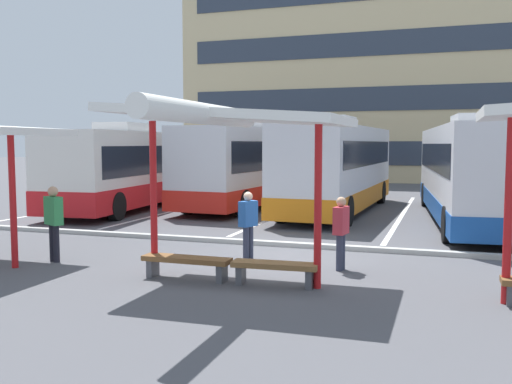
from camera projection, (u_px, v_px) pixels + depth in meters
ground_plane at (275, 259)px, 13.11m from camera, size 160.00×160.00×0.00m
terminal_building at (400, 60)px, 44.61m from camera, size 30.60×15.10×21.19m
coach_bus_0 at (140, 169)px, 24.06m from camera, size 3.59×12.18×3.50m
coach_bus_1 at (253, 166)px, 24.28m from camera, size 3.32×10.69×3.67m
coach_bus_2 at (339, 168)px, 22.11m from camera, size 2.86×10.92×3.67m
coach_bus_3 at (470, 173)px, 19.29m from camera, size 3.74×12.65×3.58m
lane_stripe_0 at (106, 203)px, 25.59m from camera, size 0.16×14.00×0.01m
lane_stripe_1 at (193, 206)px, 24.20m from camera, size 0.16×14.00×0.01m
lane_stripe_2 at (292, 210)px, 22.81m from camera, size 0.16×14.00×0.01m
lane_stripe_3 at (403, 214)px, 21.42m from camera, size 0.16×14.00×0.01m
waiting_shelter_1 at (226, 119)px, 10.49m from camera, size 4.39×4.91×3.42m
bench_1 at (187, 262)px, 11.12m from camera, size 1.81×0.43×0.45m
bench_2 at (275, 268)px, 10.60m from camera, size 1.65×0.53×0.45m
platform_kerb at (293, 245)px, 14.64m from camera, size 44.00×0.24×0.12m
waiting_passenger_0 at (341, 229)px, 11.88m from camera, size 0.29×0.48×1.56m
waiting_passenger_1 at (248, 221)px, 12.97m from camera, size 0.36×0.50×1.57m
waiting_passenger_2 at (54, 218)px, 12.73m from camera, size 0.54×0.41×1.71m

